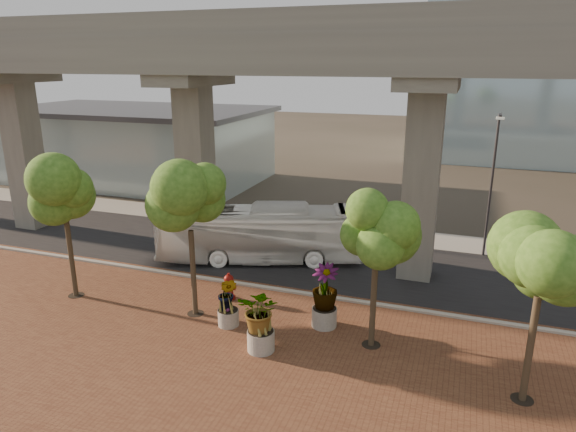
% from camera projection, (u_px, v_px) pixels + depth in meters
% --- Properties ---
extents(ground, '(160.00, 160.00, 0.00)m').
position_uv_depth(ground, '(287.00, 274.00, 25.64)').
color(ground, '#322E24').
rests_on(ground, ground).
extents(brick_plaza, '(70.00, 13.00, 0.06)m').
position_uv_depth(brick_plaza, '(213.00, 358.00, 18.41)').
color(brick_plaza, brown).
rests_on(brick_plaza, ground).
extents(asphalt_road, '(90.00, 8.00, 0.04)m').
position_uv_depth(asphalt_road, '(300.00, 260.00, 27.44)').
color(asphalt_road, black).
rests_on(asphalt_road, ground).
extents(curb_strip, '(70.00, 0.25, 0.16)m').
position_uv_depth(curb_strip, '(273.00, 289.00, 23.81)').
color(curb_strip, '#9B9990').
rests_on(curb_strip, ground).
extents(far_sidewalk, '(90.00, 3.00, 0.06)m').
position_uv_depth(far_sidewalk, '(327.00, 229.00, 32.40)').
color(far_sidewalk, '#9B9990').
rests_on(far_sidewalk, ground).
extents(transit_viaduct, '(72.00, 5.60, 12.40)m').
position_uv_depth(transit_viaduct, '(301.00, 123.00, 25.32)').
color(transit_viaduct, gray).
rests_on(transit_viaduct, ground).
extents(station_pavilion, '(23.00, 13.00, 6.30)m').
position_uv_depth(station_pavilion, '(135.00, 143.00, 45.48)').
color(station_pavilion, '#A6BCBE').
rests_on(station_pavilion, ground).
extents(transit_bus, '(10.97, 5.76, 2.99)m').
position_uv_depth(transit_bus, '(260.00, 234.00, 27.02)').
color(transit_bus, white).
rests_on(transit_bus, ground).
extents(fire_hydrant, '(0.61, 0.55, 1.22)m').
position_uv_depth(fire_hydrant, '(229.00, 287.00, 22.75)').
color(fire_hydrant, maroon).
rests_on(fire_hydrant, ground).
extents(planter_front, '(2.23, 2.23, 2.45)m').
position_uv_depth(planter_front, '(260.00, 313.00, 18.41)').
color(planter_front, gray).
rests_on(planter_front, ground).
extents(planter_right, '(2.45, 2.45, 2.61)m').
position_uv_depth(planter_right, '(325.00, 290.00, 20.11)').
color(planter_right, gray).
rests_on(planter_right, ground).
extents(planter_left, '(1.88, 1.88, 2.07)m').
position_uv_depth(planter_left, '(228.00, 296.00, 20.28)').
color(planter_left, '#A19C92').
rests_on(planter_left, ground).
extents(street_tree_far_west, '(3.50, 3.50, 6.53)m').
position_uv_depth(street_tree_far_west, '(62.00, 190.00, 21.80)').
color(street_tree_far_west, '#483B29').
rests_on(street_tree_far_west, ground).
extents(street_tree_near_west, '(3.55, 3.55, 6.35)m').
position_uv_depth(street_tree_near_west, '(189.00, 206.00, 20.20)').
color(street_tree_near_west, '#483B29').
rests_on(street_tree_near_west, ground).
extents(street_tree_near_east, '(3.59, 3.59, 6.17)m').
position_uv_depth(street_tree_near_east, '(377.00, 230.00, 17.88)').
color(street_tree_near_east, '#483B29').
rests_on(street_tree_near_east, ground).
extents(street_tree_far_east, '(3.75, 3.75, 6.38)m').
position_uv_depth(street_tree_far_east, '(543.00, 262.00, 14.74)').
color(street_tree_far_east, '#483B29').
rests_on(street_tree_far_east, ground).
extents(streetlamp_west, '(0.41, 1.19, 8.20)m').
position_uv_depth(streetlamp_west, '(197.00, 151.00, 32.42)').
color(streetlamp_west, '#292A2D').
rests_on(streetlamp_west, ground).
extents(streetlamp_east, '(0.38, 1.11, 7.68)m').
position_uv_depth(streetlamp_east, '(492.00, 176.00, 26.72)').
color(streetlamp_east, '#313136').
rests_on(streetlamp_east, ground).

